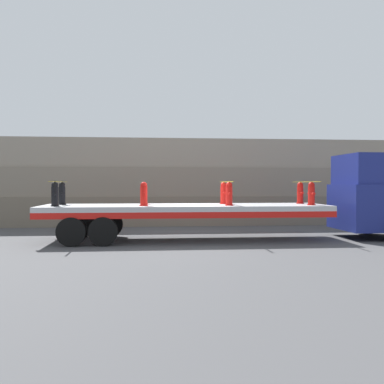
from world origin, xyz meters
name	(u,v)px	position (x,y,z in m)	size (l,w,h in m)	color
ground_plane	(185,240)	(0.00, 0.00, 0.00)	(120.00, 120.00, 0.00)	#474749
rock_cliff	(175,182)	(0.00, 6.45, 2.06)	(60.00, 3.30, 4.12)	#706656
truck_cab	(373,197)	(6.85, 0.00, 1.48)	(2.39, 2.58, 3.04)	navy
flatbed_trailer	(169,211)	(-0.58, 0.00, 1.01)	(9.86, 2.64, 1.23)	#B2B2B7
fire_hydrant_black_near_0	(55,194)	(-4.33, -0.56, 1.62)	(0.28, 0.49, 0.80)	black
fire_hydrant_black_far_0	(62,194)	(-4.33, 0.56, 1.62)	(0.28, 0.49, 0.80)	black
fire_hydrant_red_near_1	(144,194)	(-1.44, -0.56, 1.62)	(0.28, 0.49, 0.80)	red
fire_hydrant_red_far_1	(144,193)	(-1.44, 0.56, 1.62)	(0.28, 0.49, 0.80)	red
fire_hydrant_red_near_2	(229,194)	(1.44, -0.56, 1.62)	(0.28, 0.49, 0.80)	red
fire_hydrant_red_far_2	(224,193)	(1.44, 0.56, 1.62)	(0.28, 0.49, 0.80)	red
fire_hydrant_red_near_3	(311,194)	(4.33, -0.56, 1.62)	(0.28, 0.49, 0.80)	red
fire_hydrant_red_far_3	(300,193)	(4.33, 0.56, 1.62)	(0.28, 0.49, 0.80)	red
cargo_strap_rear	(59,182)	(-4.33, 0.00, 2.04)	(0.05, 2.74, 0.01)	yellow
cargo_strap_middle	(226,182)	(1.44, 0.00, 2.04)	(0.05, 2.74, 0.01)	yellow
cargo_strap_front	(306,182)	(4.33, 0.00, 2.04)	(0.05, 2.74, 0.01)	yellow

